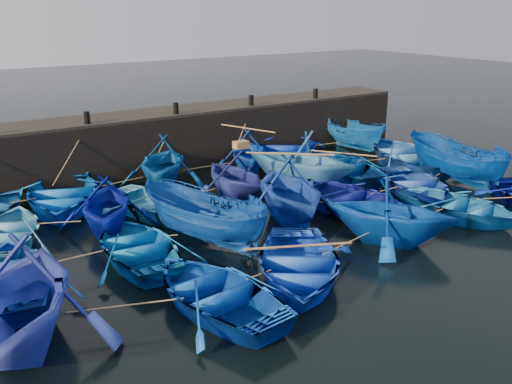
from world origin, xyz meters
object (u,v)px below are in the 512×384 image
boat_13 (12,275)px  wooden_crate (241,145)px  boat_20 (21,294)px  boat_8 (160,204)px

boat_13 → wooden_crate: wooden_crate is taller
wooden_crate → boat_13: bearing=-160.5°
boat_13 → wooden_crate: size_ratio=8.16×
boat_13 → boat_20: boat_20 is taller
boat_13 → wooden_crate: 9.91m
boat_13 → wooden_crate: (9.21, 3.26, 1.64)m
boat_8 → wooden_crate: bearing=-14.7°
wooden_crate → boat_8: bearing=-175.8°
boat_13 → boat_20: 3.00m
boat_8 → wooden_crate: size_ratio=8.28×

